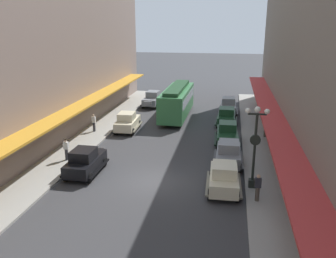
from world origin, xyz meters
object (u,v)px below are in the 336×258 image
parked_car_0 (228,106)px  parked_car_4 (224,177)px  parked_car_5 (127,121)px  parked_car_1 (228,152)px  pedestrian_1 (94,123)px  pedestrian_3 (271,136)px  parked_car_3 (85,161)px  parked_car_7 (227,116)px  fire_hydrant (79,152)px  pedestrian_4 (258,187)px  parked_car_2 (153,99)px  streetcar (177,100)px  parked_car_6 (227,133)px  lamp_post_with_clock (255,144)px  pedestrian_2 (265,128)px  pedestrian_0 (66,149)px

parked_car_0 → parked_car_4: 19.34m
parked_car_5 → parked_car_1: bearing=-35.2°
pedestrian_1 → pedestrian_3: (15.95, -1.26, 0.02)m
parked_car_3 → parked_car_4: 9.46m
parked_car_4 → parked_car_7: bearing=90.5°
parked_car_3 → fire_hydrant: bearing=122.4°
parked_car_4 → pedestrian_4: bearing=-32.9°
parked_car_1 → parked_car_7: size_ratio=1.00×
parked_car_2 → streetcar: streetcar is taller
parked_car_4 → pedestrian_4: (1.94, -1.25, 0.05)m
parked_car_1 → parked_car_5: bearing=144.8°
streetcar → fire_hydrant: 14.56m
parked_car_6 → fire_hydrant: parked_car_6 is taller
pedestrian_1 → parked_car_7: bearing=21.6°
lamp_post_with_clock → pedestrian_2: size_ratio=3.09×
parked_car_2 → pedestrian_3: bearing=-45.1°
parked_car_3 → parked_car_5: size_ratio=0.99×
pedestrian_2 → parked_car_2: bearing=140.2°
parked_car_7 → pedestrian_3: parked_car_7 is taller
parked_car_5 → parked_car_3: bearing=-90.0°
pedestrian_0 → pedestrian_3: bearing=21.2°
fire_hydrant → pedestrian_1: 6.61m
parked_car_5 → pedestrian_4: (11.36, -12.30, 0.05)m
parked_car_5 → pedestrian_4: 16.74m
parked_car_4 → streetcar: bearing=108.1°
parked_car_0 → parked_car_3: size_ratio=1.00×
parked_car_0 → parked_car_1: (0.22, -15.08, 0.00)m
parked_car_0 → parked_car_2: same height
parked_car_1 → streetcar: bearing=114.5°
pedestrian_3 → parked_car_7: bearing=121.6°
pedestrian_1 → pedestrian_4: size_ratio=1.00×
pedestrian_4 → parked_car_1: bearing=107.4°
parked_car_7 → parked_car_0: bearing=88.5°
parked_car_7 → pedestrian_3: size_ratio=2.56×
parked_car_6 → lamp_post_with_clock: bearing=-78.6°
pedestrian_0 → pedestrian_4: size_ratio=1.02×
parked_car_6 → lamp_post_with_clock: 8.83m
pedestrian_4 → parked_car_7: bearing=97.4°
pedestrian_0 → pedestrian_3: 16.39m
pedestrian_2 → pedestrian_3: 2.41m
parked_car_1 → parked_car_5: size_ratio=0.99×
parked_car_3 → pedestrian_0: 2.88m
parked_car_1 → parked_car_3: (-9.63, -3.35, 0.00)m
parked_car_0 → pedestrian_3: (3.62, -10.72, 0.07)m
fire_hydrant → pedestrian_2: (14.39, 7.60, 0.45)m
parked_car_5 → pedestrian_3: bearing=-10.5°
streetcar → pedestrian_2: (8.90, -5.83, -0.89)m
parked_car_4 → lamp_post_with_clock: 2.74m
parked_car_7 → pedestrian_2: size_ratio=2.56×
streetcar → pedestrian_0: bearing=-113.5°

